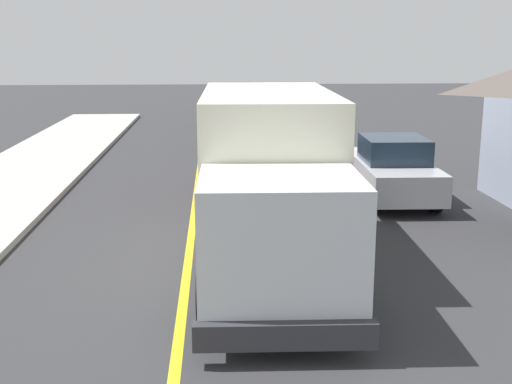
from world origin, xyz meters
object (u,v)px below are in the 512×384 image
object	(u,v)px
box_truck	(269,174)
parked_car_mid	(260,129)
parked_car_furthest	(238,99)
parked_car_far	(243,111)
parked_car_near	(259,162)
parked_van_across	(392,170)

from	to	relation	value
box_truck	parked_car_mid	xyz separation A→B (m)	(0.69, 13.20, -0.97)
box_truck	parked_car_mid	bearing A→B (deg)	87.00
parked_car_furthest	parked_car_far	bearing A→B (deg)	-89.87
parked_car_mid	parked_car_near	bearing A→B (deg)	-94.00
parked_car_near	parked_car_far	world-z (taller)	same
box_truck	parked_van_across	xyz separation A→B (m)	(3.67, 5.11, -0.97)
parked_van_across	box_truck	bearing A→B (deg)	-125.71
box_truck	parked_car_far	bearing A→B (deg)	89.03
parked_car_near	parked_car_far	xyz separation A→B (m)	(0.12, 13.39, 0.00)
box_truck	parked_car_furthest	world-z (taller)	box_truck
box_truck	parked_van_across	bearing A→B (deg)	54.29
parked_car_furthest	parked_van_across	size ratio (longest dim) A/B	1.00
parked_car_far	parked_car_near	bearing A→B (deg)	-90.52
parked_car_near	parked_car_mid	distance (m)	6.87
parked_car_near	parked_car_furthest	bearing A→B (deg)	89.69
parked_car_near	parked_car_far	distance (m)	13.39
parked_van_across	parked_car_furthest	bearing A→B (deg)	99.00
parked_car_near	parked_van_across	size ratio (longest dim) A/B	1.00
box_truck	parked_car_near	world-z (taller)	box_truck
parked_car_furthest	box_truck	bearing A→B (deg)	-90.70
parked_car_far	parked_car_mid	bearing A→B (deg)	-86.88
parked_car_near	parked_car_furthest	xyz separation A→B (m)	(0.11, 19.92, 0.00)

